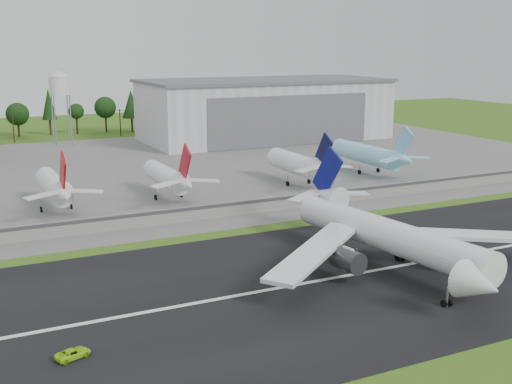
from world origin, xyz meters
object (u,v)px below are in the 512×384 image
parked_jet_navy (301,164)px  parked_jet_skyblue (372,155)px  main_airliner (389,243)px  parked_jet_red_a (56,188)px  parked_jet_red_b (170,178)px  ground_vehicle (73,353)px

parked_jet_navy → parked_jet_skyblue: size_ratio=0.84×
main_airliner → parked_jet_red_a: size_ratio=1.89×
parked_jet_navy → parked_jet_skyblue: bearing=10.2°
parked_jet_red_b → parked_jet_skyblue: size_ratio=0.84×
main_airliner → parked_jet_navy: (20.56, 67.00, 1.32)m
parked_jet_red_b → parked_jet_navy: bearing=0.1°
main_airliner → parked_jet_navy: bearing=-114.5°
main_airliner → parked_jet_red_a: 81.35m
parked_jet_red_a → parked_jet_navy: size_ratio=1.00×
parked_jet_red_b → parked_jet_navy: (38.55, 0.06, 0.32)m
parked_jet_red_a → parked_jet_red_b: (28.19, -0.02, -0.12)m
main_airliner → parked_jet_skyblue: bearing=-131.4°
ground_vehicle → parked_jet_red_b: bearing=-45.5°
parked_jet_red_b → parked_jet_navy: parked_jet_navy is taller
parked_jet_red_a → parked_jet_red_b: parked_jet_red_a is taller
parked_jet_red_a → parked_jet_navy: (66.74, 0.03, 0.20)m
parked_jet_navy → parked_jet_skyblue: parked_jet_navy is taller
ground_vehicle → parked_jet_skyblue: 132.95m
parked_jet_red_a → parked_jet_red_b: 28.19m
main_airliner → ground_vehicle: main_airliner is taller
ground_vehicle → parked_jet_red_a: 77.28m
parked_jet_navy → parked_jet_red_a: bearing=-180.0°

